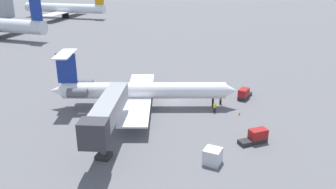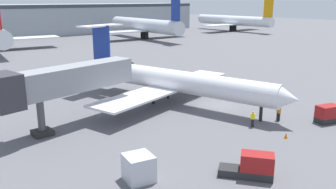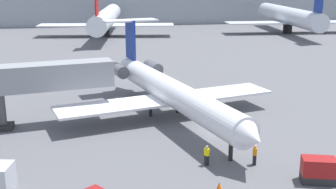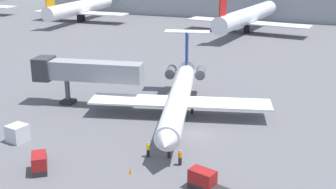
{
  "view_description": "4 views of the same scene",
  "coord_description": "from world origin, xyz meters",
  "px_view_note": "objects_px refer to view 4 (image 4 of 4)",
  "views": [
    {
      "loc": [
        -55.54,
        -12.25,
        22.97
      ],
      "look_at": [
        -2.36,
        0.59,
        2.27
      ],
      "focal_mm": 37.34,
      "sensor_mm": 36.0,
      "label": 1
    },
    {
      "loc": [
        -32.14,
        -28.22,
        12.85
      ],
      "look_at": [
        -5.97,
        2.42,
        2.06
      ],
      "focal_mm": 38.14,
      "sensor_mm": 36.0,
      "label": 2
    },
    {
      "loc": [
        -11.71,
        -38.57,
        14.8
      ],
      "look_at": [
        -3.63,
        5.0,
        2.61
      ],
      "focal_mm": 46.74,
      "sensor_mm": 36.0,
      "label": 3
    },
    {
      "loc": [
        13.9,
        -46.12,
        20.82
      ],
      "look_at": [
        -5.5,
        6.13,
        2.53
      ],
      "focal_mm": 46.7,
      "sensor_mm": 36.0,
      "label": 4
    }
  ],
  "objects_px": {
    "parked_airliner_west_mid": "(80,8)",
    "cargo_container_uld": "(17,133)",
    "regional_jet": "(180,94)",
    "traffic_cone_near": "(131,171)",
    "jet_bridge": "(81,71)",
    "baggage_tug_trailing": "(39,163)",
    "ground_crew_marshaller": "(180,157)",
    "parked_airliner_centre": "(247,16)",
    "ground_crew_loader": "(148,149)",
    "baggage_tug_lead": "(205,182)"
  },
  "relations": [
    {
      "from": "parked_airliner_west_mid",
      "to": "cargo_container_uld",
      "type": "bearing_deg",
      "value": -63.38
    },
    {
      "from": "regional_jet",
      "to": "traffic_cone_near",
      "type": "relative_size",
      "value": 56.22
    },
    {
      "from": "jet_bridge",
      "to": "baggage_tug_trailing",
      "type": "height_order",
      "value": "jet_bridge"
    },
    {
      "from": "regional_jet",
      "to": "jet_bridge",
      "type": "relative_size",
      "value": 1.96
    },
    {
      "from": "cargo_container_uld",
      "to": "jet_bridge",
      "type": "bearing_deg",
      "value": 88.59
    },
    {
      "from": "regional_jet",
      "to": "baggage_tug_trailing",
      "type": "xyz_separation_m",
      "value": [
        -8.16,
        -19.27,
        -2.22
      ]
    },
    {
      "from": "baggage_tug_trailing",
      "to": "traffic_cone_near",
      "type": "height_order",
      "value": "baggage_tug_trailing"
    },
    {
      "from": "ground_crew_marshaller",
      "to": "baggage_tug_trailing",
      "type": "relative_size",
      "value": 0.42
    },
    {
      "from": "jet_bridge",
      "to": "parked_airliner_west_mid",
      "type": "bearing_deg",
      "value": 121.36
    },
    {
      "from": "cargo_container_uld",
      "to": "parked_airliner_centre",
      "type": "bearing_deg",
      "value": 81.77
    },
    {
      "from": "ground_crew_loader",
      "to": "regional_jet",
      "type": "bearing_deg",
      "value": 93.56
    },
    {
      "from": "ground_crew_marshaller",
      "to": "traffic_cone_near",
      "type": "bearing_deg",
      "value": -139.31
    },
    {
      "from": "regional_jet",
      "to": "parked_airliner_centre",
      "type": "height_order",
      "value": "parked_airliner_centre"
    },
    {
      "from": "parked_airliner_west_mid",
      "to": "parked_airliner_centre",
      "type": "relative_size",
      "value": 0.91
    },
    {
      "from": "baggage_tug_lead",
      "to": "traffic_cone_near",
      "type": "xyz_separation_m",
      "value": [
        -7.74,
        0.45,
        -0.56
      ]
    },
    {
      "from": "baggage_tug_trailing",
      "to": "parked_airliner_west_mid",
      "type": "xyz_separation_m",
      "value": [
        -47.21,
        85.93,
        3.49
      ]
    },
    {
      "from": "baggage_tug_trailing",
      "to": "parked_airliner_west_mid",
      "type": "relative_size",
      "value": 0.11
    },
    {
      "from": "parked_airliner_centre",
      "to": "regional_jet",
      "type": "bearing_deg",
      "value": -87.03
    },
    {
      "from": "ground_crew_loader",
      "to": "baggage_tug_lead",
      "type": "xyz_separation_m",
      "value": [
        7.57,
        -4.48,
        -0.02
      ]
    },
    {
      "from": "jet_bridge",
      "to": "traffic_cone_near",
      "type": "distance_m",
      "value": 22.72
    },
    {
      "from": "regional_jet",
      "to": "ground_crew_marshaller",
      "type": "bearing_deg",
      "value": -70.95
    },
    {
      "from": "ground_crew_marshaller",
      "to": "baggage_tug_trailing",
      "type": "bearing_deg",
      "value": -154.9
    },
    {
      "from": "jet_bridge",
      "to": "parked_airliner_centre",
      "type": "distance_m",
      "value": 66.41
    },
    {
      "from": "regional_jet",
      "to": "traffic_cone_near",
      "type": "bearing_deg",
      "value": -87.88
    },
    {
      "from": "parked_airliner_west_mid",
      "to": "parked_airliner_centre",
      "type": "xyz_separation_m",
      "value": [
        52.0,
        -1.6,
        0.12
      ]
    },
    {
      "from": "parked_airliner_centre",
      "to": "jet_bridge",
      "type": "bearing_deg",
      "value": -99.65
    },
    {
      "from": "baggage_tug_lead",
      "to": "parked_airliner_west_mid",
      "type": "xyz_separation_m",
      "value": [
        -63.73,
        83.82,
        3.49
      ]
    },
    {
      "from": "regional_jet",
      "to": "parked_airliner_west_mid",
      "type": "relative_size",
      "value": 0.86
    },
    {
      "from": "cargo_container_uld",
      "to": "baggage_tug_trailing",
      "type": "bearing_deg",
      "value": -37.2
    },
    {
      "from": "ground_crew_marshaller",
      "to": "parked_airliner_west_mid",
      "type": "relative_size",
      "value": 0.05
    },
    {
      "from": "jet_bridge",
      "to": "parked_airliner_centre",
      "type": "relative_size",
      "value": 0.4
    },
    {
      "from": "ground_crew_marshaller",
      "to": "traffic_cone_near",
      "type": "height_order",
      "value": "ground_crew_marshaller"
    },
    {
      "from": "jet_bridge",
      "to": "traffic_cone_near",
      "type": "xyz_separation_m",
      "value": [
        15.12,
        -16.31,
        -4.64
      ]
    },
    {
      "from": "baggage_tug_lead",
      "to": "traffic_cone_near",
      "type": "relative_size",
      "value": 7.7
    },
    {
      "from": "traffic_cone_near",
      "to": "parked_airliner_centre",
      "type": "xyz_separation_m",
      "value": [
        -3.99,
        81.78,
        4.16
      ]
    },
    {
      "from": "regional_jet",
      "to": "parked_airliner_centre",
      "type": "relative_size",
      "value": 0.78
    },
    {
      "from": "jet_bridge",
      "to": "parked_airliner_centre",
      "type": "height_order",
      "value": "parked_airliner_centre"
    },
    {
      "from": "jet_bridge",
      "to": "ground_crew_loader",
      "type": "bearing_deg",
      "value": -38.77
    },
    {
      "from": "baggage_tug_trailing",
      "to": "traffic_cone_near",
      "type": "bearing_deg",
      "value": 16.24
    },
    {
      "from": "regional_jet",
      "to": "baggage_tug_trailing",
      "type": "bearing_deg",
      "value": -112.93
    },
    {
      "from": "regional_jet",
      "to": "baggage_tug_lead",
      "type": "bearing_deg",
      "value": -64.03
    },
    {
      "from": "ground_crew_loader",
      "to": "traffic_cone_near",
      "type": "bearing_deg",
      "value": -92.41
    },
    {
      "from": "cargo_container_uld",
      "to": "parked_airliner_centre",
      "type": "xyz_separation_m",
      "value": [
        11.47,
        79.26,
        3.45
      ]
    },
    {
      "from": "regional_jet",
      "to": "cargo_container_uld",
      "type": "bearing_deg",
      "value": -136.26
    },
    {
      "from": "ground_crew_loader",
      "to": "cargo_container_uld",
      "type": "distance_m",
      "value": 15.7
    },
    {
      "from": "ground_crew_loader",
      "to": "baggage_tug_lead",
      "type": "relative_size",
      "value": 0.4
    },
    {
      "from": "ground_crew_marshaller",
      "to": "cargo_container_uld",
      "type": "bearing_deg",
      "value": -177.35
    },
    {
      "from": "ground_crew_marshaller",
      "to": "ground_crew_loader",
      "type": "distance_m",
      "value": 3.85
    },
    {
      "from": "ground_crew_loader",
      "to": "parked_airliner_centre",
      "type": "bearing_deg",
      "value": 93.06
    },
    {
      "from": "ground_crew_loader",
      "to": "baggage_tug_trailing",
      "type": "relative_size",
      "value": 0.42
    }
  ]
}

